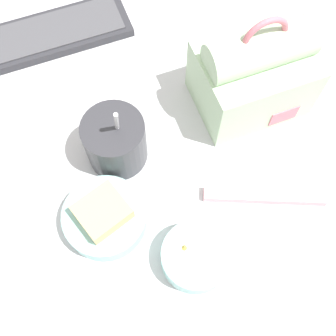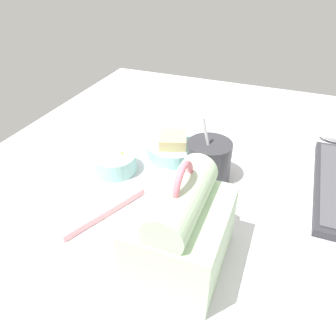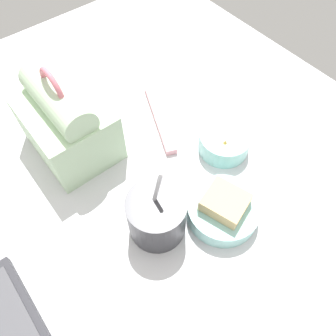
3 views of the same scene
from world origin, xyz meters
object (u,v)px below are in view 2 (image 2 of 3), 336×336
at_px(bento_bowl_sandwich, 173,149).
at_px(computer_mouse, 336,136).
at_px(chopstick_case, 104,211).
at_px(bento_bowl_snacks, 115,162).
at_px(lunch_bag, 182,229).
at_px(soup_cup, 209,160).

xyz_separation_m(bento_bowl_sandwich, computer_mouse, (-0.25, 0.41, -0.01)).
bearing_deg(chopstick_case, bento_bowl_sandwich, 168.21).
bearing_deg(bento_bowl_snacks, bento_bowl_sandwich, 135.31).
bearing_deg(bento_bowl_sandwich, computer_mouse, 121.31).
relative_size(lunch_bag, chopstick_case, 1.06).
bearing_deg(bento_bowl_snacks, lunch_bag, 50.07).
bearing_deg(bento_bowl_sandwich, lunch_bag, 23.06).
bearing_deg(bento_bowl_snacks, computer_mouse, 124.80).
bearing_deg(lunch_bag, computer_mouse, 154.58).
bearing_deg(soup_cup, chopstick_case, -38.91).
relative_size(soup_cup, computer_mouse, 1.74).
distance_m(bento_bowl_sandwich, chopstick_case, 0.27).
xyz_separation_m(lunch_bag, computer_mouse, (-0.57, 0.27, -0.06)).
height_order(soup_cup, computer_mouse, soup_cup).
distance_m(bento_bowl_sandwich, computer_mouse, 0.48).
distance_m(computer_mouse, chopstick_case, 0.69).
bearing_deg(chopstick_case, bento_bowl_snacks, -159.51).
relative_size(bento_bowl_snacks, chopstick_case, 0.54).
relative_size(lunch_bag, soup_cup, 1.31).
bearing_deg(soup_cup, lunch_bag, 5.34).
distance_m(soup_cup, computer_mouse, 0.43).
relative_size(lunch_bag, computer_mouse, 2.27).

